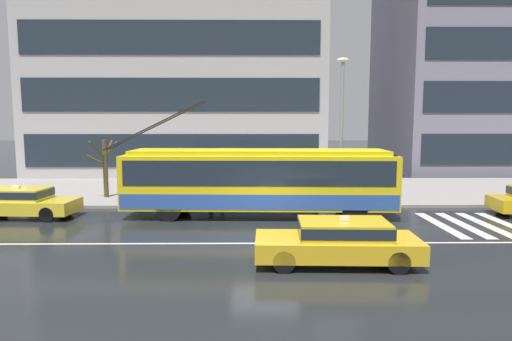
{
  "coord_description": "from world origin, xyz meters",
  "views": [
    {
      "loc": [
        -0.53,
        -15.53,
        4.08
      ],
      "look_at": [
        -0.32,
        3.21,
        1.98
      ],
      "focal_mm": 30.62,
      "sensor_mm": 36.0,
      "label": 1
    }
  ],
  "objects_px": {
    "taxi_oncoming_near": "(339,240)",
    "pedestrian_approaching_curb": "(222,169)",
    "trolleybus": "(259,180)",
    "taxi_queued_behind_bus": "(20,201)",
    "pedestrian_walking_past": "(318,170)",
    "pedestrian_at_shelter": "(212,172)",
    "street_tree_bare": "(105,165)",
    "street_lamp": "(342,118)"
  },
  "relations": [
    {
      "from": "taxi_oncoming_near",
      "to": "pedestrian_approaching_curb",
      "type": "height_order",
      "value": "pedestrian_approaching_curb"
    },
    {
      "from": "trolleybus",
      "to": "taxi_oncoming_near",
      "type": "distance_m",
      "value": 6.93
    },
    {
      "from": "taxi_queued_behind_bus",
      "to": "pedestrian_walking_past",
      "type": "distance_m",
      "value": 13.58
    },
    {
      "from": "pedestrian_at_shelter",
      "to": "pedestrian_walking_past",
      "type": "distance_m",
      "value": 5.27
    },
    {
      "from": "taxi_oncoming_near",
      "to": "pedestrian_approaching_curb",
      "type": "relative_size",
      "value": 2.4
    },
    {
      "from": "pedestrian_walking_past",
      "to": "taxi_oncoming_near",
      "type": "bearing_deg",
      "value": -94.85
    },
    {
      "from": "taxi_oncoming_near",
      "to": "street_tree_bare",
      "type": "distance_m",
      "value": 14.69
    },
    {
      "from": "trolleybus",
      "to": "pedestrian_at_shelter",
      "type": "relative_size",
      "value": 6.31
    },
    {
      "from": "taxi_oncoming_near",
      "to": "street_lamp",
      "type": "xyz_separation_m",
      "value": [
        1.89,
        9.15,
        3.55
      ]
    },
    {
      "from": "taxi_queued_behind_bus",
      "to": "taxi_oncoming_near",
      "type": "bearing_deg",
      "value": -26.75
    },
    {
      "from": "taxi_queued_behind_bus",
      "to": "street_tree_bare",
      "type": "bearing_deg",
      "value": 62.54
    },
    {
      "from": "pedestrian_walking_past",
      "to": "street_tree_bare",
      "type": "bearing_deg",
      "value": 173.71
    },
    {
      "from": "pedestrian_at_shelter",
      "to": "taxi_oncoming_near",
      "type": "bearing_deg",
      "value": -62.91
    },
    {
      "from": "trolleybus",
      "to": "pedestrian_walking_past",
      "type": "xyz_separation_m",
      "value": [
        2.97,
        2.81,
        0.11
      ]
    },
    {
      "from": "taxi_oncoming_near",
      "to": "pedestrian_approaching_curb",
      "type": "distance_m",
      "value": 10.51
    },
    {
      "from": "pedestrian_at_shelter",
      "to": "trolleybus",
      "type": "bearing_deg",
      "value": -43.66
    },
    {
      "from": "taxi_oncoming_near",
      "to": "pedestrian_walking_past",
      "type": "xyz_separation_m",
      "value": [
        0.79,
        9.33,
        0.99
      ]
    },
    {
      "from": "taxi_oncoming_near",
      "to": "pedestrian_at_shelter",
      "type": "height_order",
      "value": "pedestrian_at_shelter"
    },
    {
      "from": "taxi_queued_behind_bus",
      "to": "street_lamp",
      "type": "relative_size",
      "value": 0.67
    },
    {
      "from": "pedestrian_at_shelter",
      "to": "street_lamp",
      "type": "distance_m",
      "value": 6.85
    },
    {
      "from": "trolleybus",
      "to": "pedestrian_at_shelter",
      "type": "height_order",
      "value": "trolleybus"
    },
    {
      "from": "pedestrian_at_shelter",
      "to": "street_lamp",
      "type": "bearing_deg",
      "value": 4.25
    },
    {
      "from": "pedestrian_at_shelter",
      "to": "street_tree_bare",
      "type": "bearing_deg",
      "value": 162.07
    },
    {
      "from": "pedestrian_at_shelter",
      "to": "street_lamp",
      "type": "relative_size",
      "value": 0.28
    },
    {
      "from": "trolleybus",
      "to": "street_lamp",
      "type": "relative_size",
      "value": 1.78
    },
    {
      "from": "taxi_queued_behind_bus",
      "to": "taxi_oncoming_near",
      "type": "height_order",
      "value": "same"
    },
    {
      "from": "trolleybus",
      "to": "street_lamp",
      "type": "height_order",
      "value": "street_lamp"
    },
    {
      "from": "pedestrian_walking_past",
      "to": "street_tree_bare",
      "type": "distance_m",
      "value": 11.03
    },
    {
      "from": "pedestrian_at_shelter",
      "to": "street_tree_bare",
      "type": "height_order",
      "value": "street_tree_bare"
    },
    {
      "from": "pedestrian_at_shelter",
      "to": "pedestrian_walking_past",
      "type": "xyz_separation_m",
      "value": [
        5.23,
        0.65,
        0.0
      ]
    },
    {
      "from": "trolleybus",
      "to": "street_tree_bare",
      "type": "distance_m",
      "value": 8.95
    },
    {
      "from": "pedestrian_at_shelter",
      "to": "pedestrian_approaching_curb",
      "type": "relative_size",
      "value": 1.0
    },
    {
      "from": "trolleybus",
      "to": "pedestrian_approaching_curb",
      "type": "relative_size",
      "value": 6.32
    },
    {
      "from": "taxi_queued_behind_bus",
      "to": "pedestrian_at_shelter",
      "type": "relative_size",
      "value": 2.38
    },
    {
      "from": "pedestrian_approaching_curb",
      "to": "street_lamp",
      "type": "xyz_separation_m",
      "value": [
        5.91,
        -0.51,
        2.54
      ]
    },
    {
      "from": "taxi_oncoming_near",
      "to": "street_lamp",
      "type": "bearing_deg",
      "value": 78.33
    },
    {
      "from": "pedestrian_approaching_curb",
      "to": "street_lamp",
      "type": "distance_m",
      "value": 6.46
    },
    {
      "from": "pedestrian_at_shelter",
      "to": "street_lamp",
      "type": "xyz_separation_m",
      "value": [
        6.33,
        0.47,
        2.56
      ]
    },
    {
      "from": "pedestrian_approaching_curb",
      "to": "street_tree_bare",
      "type": "xyz_separation_m",
      "value": [
        -6.15,
        0.88,
        0.14
      ]
    },
    {
      "from": "pedestrian_walking_past",
      "to": "street_tree_bare",
      "type": "xyz_separation_m",
      "value": [
        -10.96,
        1.21,
        0.16
      ]
    },
    {
      "from": "trolleybus",
      "to": "pedestrian_walking_past",
      "type": "relative_size",
      "value": 6.6
    },
    {
      "from": "street_tree_bare",
      "to": "pedestrian_approaching_curb",
      "type": "bearing_deg",
      "value": -8.14
    }
  ]
}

